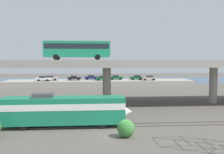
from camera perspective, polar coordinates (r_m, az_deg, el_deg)
name	(u,v)px	position (r m, az deg, el deg)	size (l,w,h in m)	color
ground_plane	(119,135)	(29.85, 1.45, -12.32)	(260.00, 260.00, 0.00)	#565149
rail_strip_near	(116,127)	(32.95, 0.82, -10.67)	(110.00, 0.12, 0.12)	#59544C
rail_strip_far	(115,124)	(34.42, 0.56, -10.04)	(110.00, 0.12, 0.12)	#59544C
train_locomotive	(70,109)	(33.16, -8.99, -6.84)	(15.79, 3.04, 4.18)	#197A56
highway_overpass	(107,65)	(48.63, -1.14, 2.70)	(96.00, 12.29, 8.22)	#9E998E
transit_bus_on_overpass	(77,49)	(49.25, -7.54, 6.07)	(12.00, 2.68, 3.40)	#197A56
pier_parking_lot	(100,83)	(83.90, -2.69, -1.30)	(58.10, 10.57, 1.78)	#9E998E
parked_car_0	(103,78)	(82.89, -1.99, -0.21)	(4.27, 1.84, 1.50)	#0C4C26
parked_car_1	(74,78)	(84.27, -8.13, -0.18)	(4.13, 1.82, 1.50)	black
parked_car_2	(51,78)	(84.59, -13.06, -0.22)	(4.40, 1.90, 1.50)	#9E998C
parked_car_3	(43,79)	(82.78, -14.57, -0.33)	(4.26, 1.94, 1.50)	silver
parked_car_4	(91,77)	(85.88, -4.44, -0.07)	(4.58, 1.91, 1.50)	navy
parked_car_5	(136,77)	(85.72, 5.28, -0.09)	(4.02, 1.93, 1.50)	#0C4C26
parked_car_6	(149,78)	(84.19, 7.99, -0.18)	(4.39, 1.87, 1.50)	#9E998C
parked_car_7	(116,77)	(85.83, 0.86, -0.07)	(4.22, 1.98, 1.50)	#0C4C26
harbor_water	(97,80)	(106.88, -3.16, -0.69)	(140.00, 36.00, 0.01)	navy
shrub_right	(126,128)	(28.75, 3.03, -11.00)	(1.89, 1.89, 1.89)	#377E36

